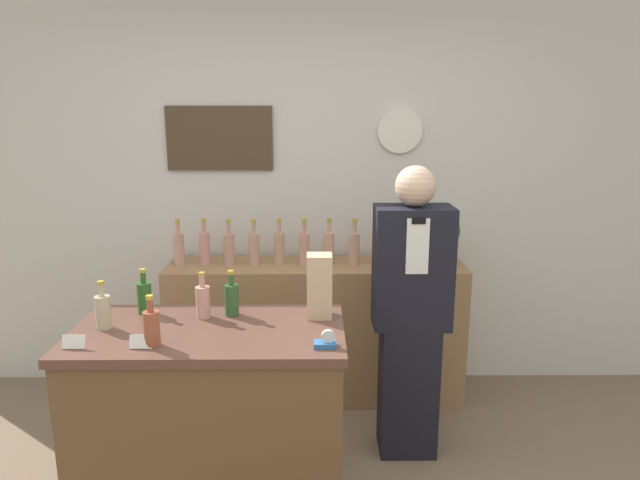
{
  "coord_description": "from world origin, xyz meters",
  "views": [
    {
      "loc": [
        0.09,
        -1.84,
        1.91
      ],
      "look_at": [
        0.12,
        1.1,
        1.22
      ],
      "focal_mm": 32.0,
      "sensor_mm": 36.0,
      "label": 1
    }
  ],
  "objects": [
    {
      "name": "shelf_bottle_4",
      "position": [
        -0.14,
        1.73,
        1.03
      ],
      "size": [
        0.07,
        0.07,
        0.3
      ],
      "color": "tan",
      "rests_on": "back_shelf"
    },
    {
      "name": "shelf_bottle_8",
      "position": [
        0.51,
        1.73,
        1.03
      ],
      "size": [
        0.07,
        0.07,
        0.3
      ],
      "color": "tan",
      "rests_on": "back_shelf"
    },
    {
      "name": "shelf_bottle_1",
      "position": [
        -0.62,
        1.73,
        1.03
      ],
      "size": [
        0.07,
        0.07,
        0.3
      ],
      "color": "tan",
      "rests_on": "back_shelf"
    },
    {
      "name": "shelf_bottle_0",
      "position": [
        -0.78,
        1.71,
        1.03
      ],
      "size": [
        0.07,
        0.07,
        0.3
      ],
      "color": "tan",
      "rests_on": "back_shelf"
    },
    {
      "name": "shelf_bottle_3",
      "position": [
        -0.3,
        1.71,
        1.03
      ],
      "size": [
        0.07,
        0.07,
        0.3
      ],
      "color": "tan",
      "rests_on": "back_shelf"
    },
    {
      "name": "counter_bottle_2",
      "position": [
        -0.56,
        0.3,
        1.05
      ],
      "size": [
        0.07,
        0.07,
        0.21
      ],
      "color": "brown",
      "rests_on": "display_counter"
    },
    {
      "name": "counter_bottle_4",
      "position": [
        -0.29,
        0.65,
        1.05
      ],
      "size": [
        0.07,
        0.07,
        0.21
      ],
      "color": "#2E532B",
      "rests_on": "display_counter"
    },
    {
      "name": "shelf_bottle_5",
      "position": [
        0.02,
        1.71,
        1.03
      ],
      "size": [
        0.07,
        0.07,
        0.3
      ],
      "color": "tan",
      "rests_on": "back_shelf"
    },
    {
      "name": "shelf_bottle_6",
      "position": [
        0.19,
        1.73,
        1.03
      ],
      "size": [
        0.07,
        0.07,
        0.3
      ],
      "color": "tan",
      "rests_on": "back_shelf"
    },
    {
      "name": "display_counter",
      "position": [
        -0.37,
        0.48,
        0.49
      ],
      "size": [
        1.18,
        0.62,
        0.97
      ],
      "color": "brown",
      "rests_on": "ground_plane"
    },
    {
      "name": "shelf_bottle_2",
      "position": [
        -0.46,
        1.71,
        1.03
      ],
      "size": [
        0.07,
        0.07,
        0.3
      ],
      "color": "tan",
      "rests_on": "back_shelf"
    },
    {
      "name": "shelf_bottle_9",
      "position": [
        0.67,
        1.73,
        1.03
      ],
      "size": [
        0.07,
        0.07,
        0.3
      ],
      "color": "tan",
      "rests_on": "back_shelf"
    },
    {
      "name": "price_card_left",
      "position": [
        -0.87,
        0.28,
        1.0
      ],
      "size": [
        0.09,
        0.02,
        0.06
      ],
      "color": "white",
      "rests_on": "display_counter"
    },
    {
      "name": "potted_plant",
      "position": [
        0.89,
        1.69,
        1.11
      ],
      "size": [
        0.26,
        0.26,
        0.36
      ],
      "color": "#B27047",
      "rests_on": "back_shelf"
    },
    {
      "name": "price_card_right",
      "position": [
        -0.6,
        0.28,
        1.0
      ],
      "size": [
        0.09,
        0.02,
        0.06
      ],
      "color": "white",
      "rests_on": "display_counter"
    },
    {
      "name": "shopkeeper",
      "position": [
        0.61,
        1.07,
        0.81
      ],
      "size": [
        0.41,
        0.26,
        1.62
      ],
      "color": "black",
      "rests_on": "ground_plane"
    },
    {
      "name": "counter_bottle_3",
      "position": [
        -0.42,
        0.62,
        1.05
      ],
      "size": [
        0.07,
        0.07,
        0.21
      ],
      "color": "tan",
      "rests_on": "display_counter"
    },
    {
      "name": "back_wall",
      "position": [
        -0.0,
        2.0,
        1.35
      ],
      "size": [
        5.2,
        0.09,
        2.7
      ],
      "color": "silver",
      "rests_on": "ground_plane"
    },
    {
      "name": "counter_bottle_0",
      "position": [
        -0.82,
        0.49,
        1.05
      ],
      "size": [
        0.07,
        0.07,
        0.21
      ],
      "color": "tan",
      "rests_on": "display_counter"
    },
    {
      "name": "counter_bottle_1",
      "position": [
        -0.7,
        0.68,
        1.05
      ],
      "size": [
        0.07,
        0.07,
        0.21
      ],
      "color": "#27571F",
      "rests_on": "display_counter"
    },
    {
      "name": "back_shelf",
      "position": [
        0.1,
        1.72,
        0.46
      ],
      "size": [
        1.92,
        0.45,
        0.92
      ],
      "color": "#9E754C",
      "rests_on": "ground_plane"
    },
    {
      "name": "tape_dispenser",
      "position": [
        0.14,
        0.28,
        0.99
      ],
      "size": [
        0.09,
        0.06,
        0.07
      ],
      "color": "#2D66A8",
      "rests_on": "display_counter"
    },
    {
      "name": "shelf_bottle_7",
      "position": [
        0.35,
        1.71,
        1.03
      ],
      "size": [
        0.07,
        0.07,
        0.3
      ],
      "color": "tan",
      "rests_on": "back_shelf"
    },
    {
      "name": "paper_bag",
      "position": [
        0.11,
        0.62,
        1.12
      ],
      "size": [
        0.11,
        0.11,
        0.29
      ],
      "color": "tan",
      "rests_on": "display_counter"
    }
  ]
}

